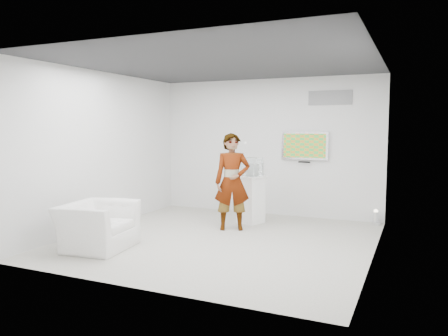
# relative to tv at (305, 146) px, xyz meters

# --- Properties ---
(room) EXTENTS (5.01, 5.01, 3.00)m
(room) POSITION_rel_tv_xyz_m (-0.85, -2.45, -0.05)
(room) COLOR beige
(room) RESTS_ON ground
(tv) EXTENTS (1.00, 0.08, 0.60)m
(tv) POSITION_rel_tv_xyz_m (0.00, 0.00, 0.00)
(tv) COLOR silver
(tv) RESTS_ON room
(logo_decal) EXTENTS (0.90, 0.02, 0.30)m
(logo_decal) POSITION_rel_tv_xyz_m (0.50, 0.04, 1.00)
(logo_decal) COLOR gray
(logo_decal) RESTS_ON room
(person) EXTENTS (0.79, 0.68, 1.83)m
(person) POSITION_rel_tv_xyz_m (-0.98, -1.66, -0.63)
(person) COLOR white
(person) RESTS_ON room
(armchair) EXTENTS (1.11, 1.24, 0.73)m
(armchair) POSITION_rel_tv_xyz_m (-2.46, -3.73, -1.18)
(armchair) COLOR white
(armchair) RESTS_ON room
(pedestal) EXTENTS (0.60, 0.60, 0.96)m
(pedestal) POSITION_rel_tv_xyz_m (-0.86, -0.97, -1.07)
(pedestal) COLOR white
(pedestal) RESTS_ON room
(floor_uplight) EXTENTS (0.22, 0.22, 0.30)m
(floor_uplight) POSITION_rel_tv_xyz_m (1.49, -0.14, -1.40)
(floor_uplight) COLOR white
(floor_uplight) RESTS_ON room
(vitrine) EXTENTS (0.42, 0.42, 0.37)m
(vitrine) POSITION_rel_tv_xyz_m (-0.86, -0.97, -0.40)
(vitrine) COLOR white
(vitrine) RESTS_ON pedestal
(console) EXTENTS (0.13, 0.18, 0.24)m
(console) POSITION_rel_tv_xyz_m (-0.86, -0.97, -0.46)
(console) COLOR white
(console) RESTS_ON pedestal
(wii_remote) EXTENTS (0.10, 0.14, 0.04)m
(wii_remote) POSITION_rel_tv_xyz_m (-0.82, -1.42, 0.10)
(wii_remote) COLOR white
(wii_remote) RESTS_ON person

